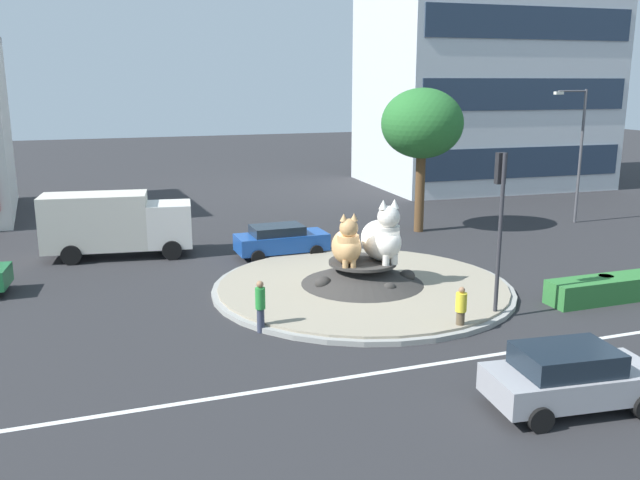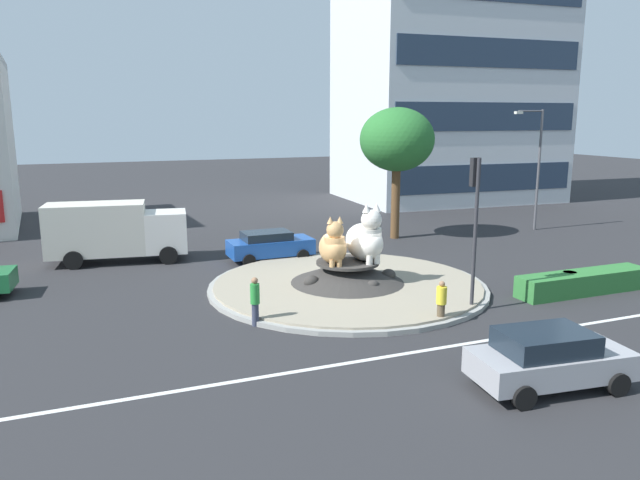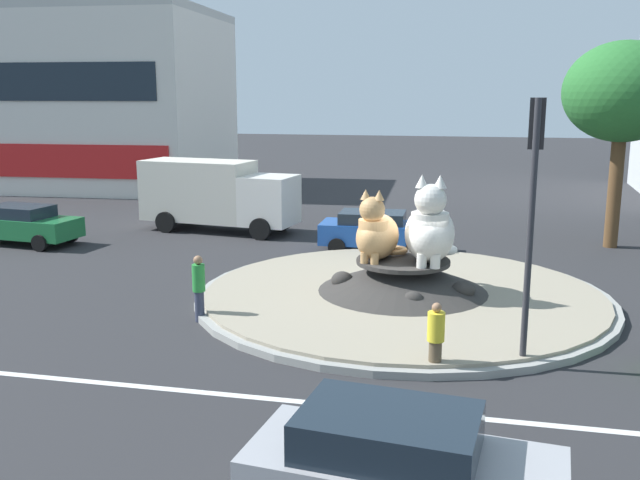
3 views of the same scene
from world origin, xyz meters
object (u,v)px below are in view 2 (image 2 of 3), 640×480
delivery_box_truck (115,230)px  office_tower (449,60)px  cat_statue_white (366,239)px  pedestrian_green_shirt (255,300)px  broadleaf_tree_behind_island (397,140)px  cat_statue_calico (333,246)px  pedestrian_yellow_shirt (441,301)px  hatchback_near_shophouse (270,245)px  traffic_light_mast (475,207)px  parked_car_right (549,358)px  streetlight_arm (536,161)px  litter_bin (569,282)px

delivery_box_truck → office_tower: bearing=35.0°
cat_statue_white → pedestrian_green_shirt: cat_statue_white is taller
pedestrian_green_shirt → office_tower: bearing=121.9°
broadleaf_tree_behind_island → delivery_box_truck: 16.59m
cat_statue_calico → pedestrian_yellow_shirt: bearing=32.9°
hatchback_near_shophouse → cat_statue_calico: bearing=-83.4°
cat_statue_white → broadleaf_tree_behind_island: size_ratio=0.32×
traffic_light_mast → parked_car_right: (-2.03, -6.37, -3.13)m
hatchback_near_shophouse → parked_car_right: (2.65, -16.91, 0.03)m
cat_statue_white → streetlight_arm: size_ratio=0.33×
cat_statue_white → parked_car_right: bearing=-1.0°
cat_statue_white → pedestrian_green_shirt: bearing=-65.6°
pedestrian_yellow_shirt → broadleaf_tree_behind_island: bearing=-122.3°
cat_statue_white → traffic_light_mast: bearing=26.1°
hatchback_near_shophouse → streetlight_arm: bearing=4.6°
traffic_light_mast → pedestrian_yellow_shirt: 3.76m
broadleaf_tree_behind_island → pedestrian_green_shirt: bearing=-135.3°
streetlight_arm → traffic_light_mast: bearing=39.6°
hatchback_near_shophouse → parked_car_right: 17.11m
delivery_box_truck → streetlight_arm: bearing=6.3°
broadleaf_tree_behind_island → pedestrian_green_shirt: size_ratio=4.40×
pedestrian_yellow_shirt → hatchback_near_shophouse: pedestrian_yellow_shirt is taller
parked_car_right → delivery_box_truck: 21.90m
pedestrian_green_shirt → delivery_box_truck: delivery_box_truck is taller
broadleaf_tree_behind_island → pedestrian_yellow_shirt: (-5.91, -14.17, -5.03)m
pedestrian_yellow_shirt → office_tower: bearing=-132.9°
cat_statue_white → pedestrian_green_shirt: size_ratio=1.43×
delivery_box_truck → litter_bin: (17.19, -12.74, -1.18)m
office_tower → pedestrian_yellow_shirt: office_tower is taller
parked_car_right → cat_statue_calico: bearing=105.9°
litter_bin → cat_statue_white: bearing=152.8°
cat_statue_calico → office_tower: (20.83, 23.61, 10.07)m
cat_statue_calico → pedestrian_yellow_shirt: (1.98, -5.13, -1.14)m
broadleaf_tree_behind_island → cat_statue_white: bearing=-125.3°
office_tower → broadleaf_tree_behind_island: size_ratio=3.09×
office_tower → broadleaf_tree_behind_island: bearing=-128.8°
pedestrian_green_shirt → pedestrian_yellow_shirt: pedestrian_green_shirt is taller
hatchback_near_shophouse → delivery_box_truck: size_ratio=0.62×
broadleaf_tree_behind_island → streetlight_arm: size_ratio=1.01×
traffic_light_mast → office_tower: 33.63m
broadleaf_tree_behind_island → streetlight_arm: 9.70m
cat_statue_calico → office_tower: office_tower is taller
cat_statue_calico → hatchback_near_shophouse: 6.42m
office_tower → streetlight_arm: office_tower is taller
litter_bin → delivery_box_truck: bearing=143.5°
office_tower → delivery_box_truck: size_ratio=3.45×
traffic_light_mast → streetlight_arm: 18.39m
traffic_light_mast → litter_bin: traffic_light_mast is taller
streetlight_arm → litter_bin: size_ratio=8.51×
pedestrian_yellow_shirt → delivery_box_truck: 17.29m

